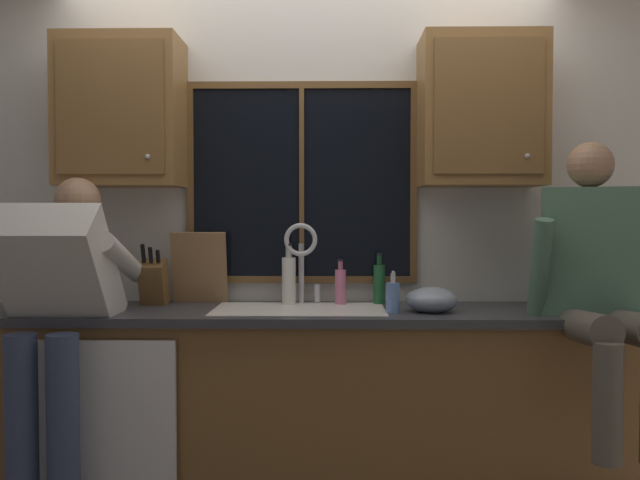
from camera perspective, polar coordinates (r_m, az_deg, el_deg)
back_wall at (r=3.50m, az=-0.89°, el=0.71°), size 5.48×0.12×2.55m
window_glass at (r=3.44m, az=-1.55°, el=4.85°), size 1.10×0.02×0.95m
window_frame_top at (r=3.49m, az=-1.56°, el=12.97°), size 1.17×0.02×0.04m
window_frame_bottom at (r=3.44m, az=-1.55°, el=-3.36°), size 1.17×0.02×0.04m
window_frame_left at (r=3.50m, az=-10.91°, el=4.77°), size 0.03×0.02×0.95m
window_frame_right at (r=3.45m, az=7.94°, el=4.82°), size 0.03×0.02×0.95m
window_mullion_center at (r=3.43m, az=-1.56°, el=4.86°), size 0.02×0.02×0.95m
lower_cabinet_run at (r=3.28m, az=-1.09°, el=-14.18°), size 3.08×0.58×0.88m
countertop at (r=3.16m, az=-1.11°, el=-6.25°), size 3.14×0.62×0.04m
dishwasher_front at (r=3.12m, az=-17.63°, el=-14.79°), size 0.60×0.02×0.74m
upper_cabinet_left at (r=3.46m, az=-16.47°, el=10.33°), size 0.58×0.36×0.72m
upper_cabinet_right at (r=3.39m, az=13.47°, el=10.54°), size 0.58×0.36×0.72m
sink at (r=3.19m, az=-1.77°, el=-7.61°), size 0.80×0.46×0.21m
faucet at (r=3.33m, az=-1.50°, el=-1.11°), size 0.18×0.09×0.40m
person_standing at (r=3.10m, az=-21.37°, el=-5.60°), size 0.53×0.70×1.53m
person_sitting_on_counter at (r=3.09m, az=22.45°, el=-2.79°), size 0.54×0.65×1.26m
knife_block at (r=3.40m, az=-13.88°, el=-3.55°), size 0.12×0.18×0.32m
cutting_board at (r=3.42m, az=-10.17°, el=-2.32°), size 0.27×0.09×0.36m
mixing_bowl at (r=3.13m, az=9.41°, el=-5.03°), size 0.24×0.24×0.12m
soap_dispenser at (r=3.05m, az=6.19°, el=-4.80°), size 0.06×0.07×0.19m
bottle_green_glass at (r=3.36m, az=5.03°, el=-3.64°), size 0.06×0.06×0.25m
bottle_tall_clear at (r=3.33m, az=1.74°, el=-3.88°), size 0.05×0.05×0.23m
bottle_amber_small at (r=3.33m, az=-2.66°, el=-3.33°), size 0.07×0.07×0.30m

